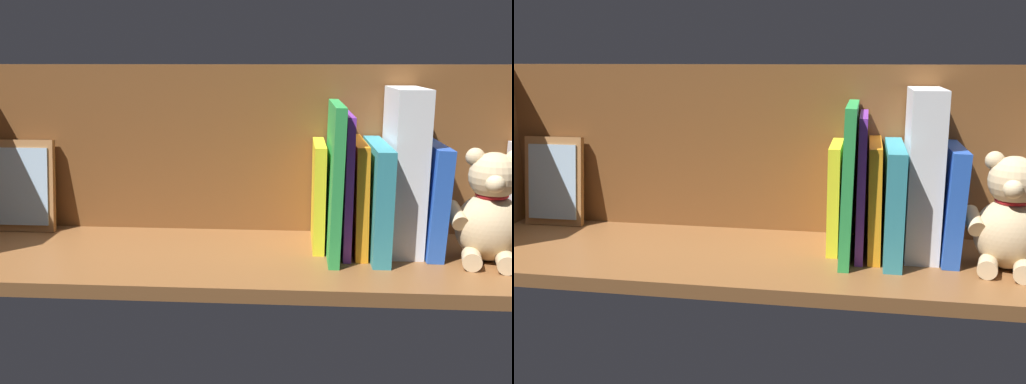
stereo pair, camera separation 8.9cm
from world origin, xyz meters
TOP-DOWN VIEW (x-y plane):
  - ground_plane at (0.00, 0.00)cm, footprint 110.36×31.35cm
  - shelf_back_panel at (0.00, -13.42)cm, footprint 110.36×1.50cm
  - teddy_bear at (-36.77, 1.26)cm, footprint 14.08×12.99cm
  - book_2 at (-28.64, -4.21)cm, footprint 3.26×16.14cm
  - dictionary_thick_white at (-24.17, -4.68)cm, footprint 5.24×14.99cm
  - book_3 at (-19.62, -2.66)cm, footprint 2.79×19.23cm
  - book_4 at (-16.71, -4.00)cm, footprint 2.33×16.55cm
  - book_5 at (-14.57, -3.90)cm, footprint 1.26×16.76cm
  - book_6 at (-12.56, -2.38)cm, footprint 2.12×19.80cm
  - book_7 at (-10.25, -5.41)cm, footprint 1.89×13.73cm
  - picture_frame_leaning at (43.74, -10.09)cm, footprint 11.55×3.81cm

SIDE VIEW (x-z plane):
  - ground_plane at x=0.00cm, z-range -2.20..0.00cm
  - teddy_bear at x=-36.77cm, z-range -1.07..16.75cm
  - picture_frame_leaning at x=43.74cm, z-range -0.09..16.83cm
  - book_7 at x=-10.25cm, z-range 0.00..17.65cm
  - book_2 at x=-28.64cm, z-range -0.04..17.86cm
  - book_3 at x=-19.62cm, z-range 0.00..17.98cm
  - book_4 at x=-16.71cm, z-range -0.02..18.25cm
  - book_5 at x=-14.57cm, z-range 0.00..22.72cm
  - book_6 at x=-12.56cm, z-range -0.01..24.40cm
  - dictionary_thick_white at x=-24.17cm, z-range 0.00..26.72cm
  - shelf_back_panel at x=0.00cm, z-range 0.00..30.27cm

